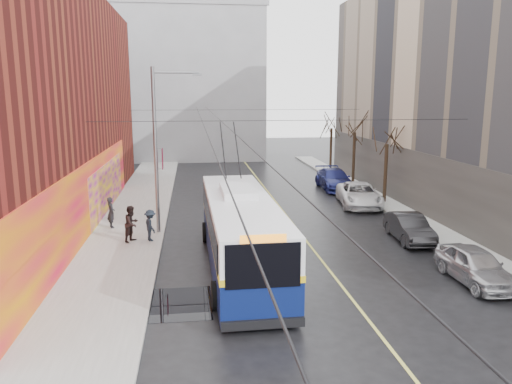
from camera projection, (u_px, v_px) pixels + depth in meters
ground at (314, 302)px, 18.54m from camera, size 140.00×140.00×0.00m
sidewalk_left at (132, 225)px, 29.21m from camera, size 4.00×60.00×0.15m
sidewalk_right at (408, 216)px, 31.32m from camera, size 2.00×60.00×0.15m
lane_line at (285, 213)px, 32.35m from camera, size 0.12×50.00×0.01m
building_far at (177, 82)px, 59.83m from camera, size 20.50×12.10×18.00m
streetlight_pole at (158, 147)px, 26.57m from camera, size 2.65×0.60×9.00m
catenary_wires at (221, 116)px, 31.39m from camera, size 18.00×60.00×0.22m
tree_near at (387, 133)px, 34.27m from camera, size 3.20×3.20×6.40m
tree_mid at (355, 123)px, 41.02m from camera, size 3.20×3.20×6.68m
tree_far at (332, 120)px, 47.86m from camera, size 3.20×3.20×6.57m
puddle at (179, 304)px, 18.41m from camera, size 2.43×3.09×0.01m
pigeons_flying at (229, 111)px, 27.05m from camera, size 4.33×3.60×1.06m
trolleybus at (241, 231)px, 21.89m from camera, size 3.19×12.99×6.12m
parked_car_a at (475, 265)px, 20.33m from camera, size 1.76×4.33×1.47m
parked_car_b at (409, 228)px, 26.21m from camera, size 1.75×4.36×1.41m
parked_car_c at (359, 195)px, 34.39m from camera, size 3.45×5.99×1.57m
parked_car_d at (334, 179)px, 40.36m from camera, size 2.43×5.69×1.64m
following_car at (216, 189)px, 37.17m from camera, size 1.62×3.94×1.34m
pedestrian_a at (111, 212)px, 28.17m from camera, size 0.63×0.75×1.76m
pedestrian_b at (132, 224)px, 25.52m from camera, size 1.07×1.14×1.87m
pedestrian_c at (150, 225)px, 25.65m from camera, size 0.95×1.20×1.63m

